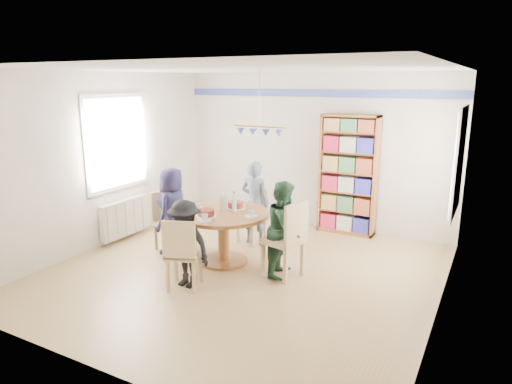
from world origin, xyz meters
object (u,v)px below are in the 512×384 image
Objects in this scene: dining_table at (223,225)px; bookshelf at (348,176)px; chair_far at (255,213)px; person_far at (255,203)px; chair_right at (289,236)px; chair_near at (182,251)px; person_left at (173,211)px; person_near at (185,244)px; radiator at (125,218)px; chair_left at (167,218)px; person_right at (285,229)px.

bookshelf is (1.14, 2.14, 0.44)m from dining_table.
person_far is (0.05, -0.07, 0.20)m from chair_far.
chair_near is at bearing -136.31° from chair_right.
person_left reaches higher than dining_table.
dining_table is 0.88m from person_left.
chair_far is at bearing 91.83° from dining_table.
chair_right is at bearing 43.69° from chair_near.
chair_far is 0.66× the size of person_left.
radiator is at bearing 158.28° from person_near.
chair_left is at bearing 177.58° from chair_right.
chair_left is 1.40m from person_far.
chair_near is at bearing -28.59° from radiator.
bookshelf is at bearing 33.02° from radiator.
chair_left is 0.25m from person_left.
person_far is at bearing 136.67° from chair_right.
person_far reaches higher than person_right.
bookshelf reaches higher than person_near.
dining_table is (2.00, -0.10, 0.21)m from radiator.
chair_far is 1.72m from bookshelf.
chair_far is 1.34m from person_left.
dining_table is 1.01× the size of person_right.
person_far reaches higher than chair_far.
dining_table reaches higher than radiator.
chair_right is (1.04, -0.05, 0.02)m from dining_table.
person_right is at bearing -1.45° from radiator.
person_right is at bearing 84.85° from person_left.
person_left is at bearing -177.82° from dining_table.
chair_right reaches higher than chair_far.
person_far is at bearing -55.77° from chair_far.
person_right is 1.14× the size of person_near.
dining_table is 1.01m from chair_near.
person_right is (2.00, -0.02, 0.14)m from chair_left.
radiator is 1.07× the size of chair_near.
person_left reaches higher than person_right.
person_right is (-0.09, 0.07, 0.07)m from chair_right.
chair_right is at bearing -135.17° from person_right.
bookshelf reaches higher than person_right.
chair_left reaches higher than chair_far.
chair_left is (-1.06, 0.04, -0.06)m from dining_table.
person_right is at bearing -0.52° from chair_left.
chair_far is 0.65× the size of person_far.
chair_right reaches higher than chair_near.
chair_near is 0.69× the size of person_far.
person_far is 1.81m from person_near.
bookshelf is (3.14, 2.04, 0.65)m from radiator.
person_near reaches higher than radiator.
chair_far is at bearing 135.93° from chair_right.
person_left is at bearing -132.87° from bookshelf.
chair_left is 2.10m from chair_right.
chair_left is 0.45× the size of bookshelf.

